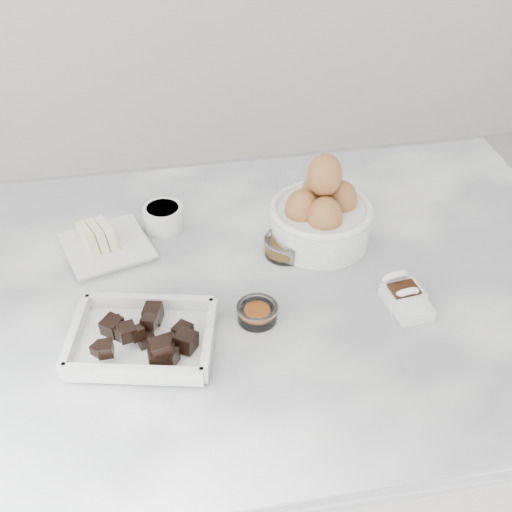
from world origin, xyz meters
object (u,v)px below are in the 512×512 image
Objects in this scene: chocolate_dish at (142,335)px; sugar_ramekin at (163,216)px; vanilla_spoon at (401,290)px; egg_bowl at (321,214)px; honey_bowl at (286,245)px; salt_spoon at (412,306)px; zest_bowl at (257,312)px; butter_plate at (105,242)px.

chocolate_dish is 0.30m from sugar_ramekin.
egg_bowl is at bearing 116.95° from vanilla_spoon.
salt_spoon reaches higher than honey_bowl.
chocolate_dish is 3.68× the size of zest_bowl.
salt_spoon reaches higher than zest_bowl.
zest_bowl is 0.24m from vanilla_spoon.
sugar_ramekin is at bearing 161.45° from egg_bowl.
sugar_ramekin reaches higher than honey_bowl.
vanilla_spoon is 1.15× the size of salt_spoon.
sugar_ramekin is 0.90× the size of vanilla_spoon.
salt_spoon is at bearing -6.96° from zest_bowl.
sugar_ramekin is 0.23m from honey_bowl.
butter_plate reaches higher than honey_bowl.
sugar_ramekin is at bearing 79.22° from chocolate_dish.
honey_bowl is (0.26, 0.18, -0.01)m from chocolate_dish.
honey_bowl is at bearing 130.97° from salt_spoon.
vanilla_spoon reaches higher than salt_spoon.
salt_spoon is (0.47, -0.25, -0.01)m from butter_plate.
vanilla_spoon is (0.41, 0.03, -0.01)m from chocolate_dish.
chocolate_dish is at bearing 179.67° from salt_spoon.
chocolate_dish is 0.42m from vanilla_spoon.
sugar_ramekin is 0.40× the size of egg_bowl.
honey_bowl is 0.17m from zest_bowl.
zest_bowl is (-0.15, -0.18, -0.04)m from egg_bowl.
chocolate_dish is 0.18m from zest_bowl.
zest_bowl is (0.23, -0.22, -0.00)m from butter_plate.
chocolate_dish is 0.32m from honey_bowl.
butter_plate is 2.47× the size of salt_spoon.
sugar_ramekin is (0.11, 0.05, 0.00)m from butter_plate.
chocolate_dish is 0.25m from butter_plate.
chocolate_dish reaches higher than sugar_ramekin.
vanilla_spoon reaches higher than zest_bowl.
zest_bowl is at bearing -128.98° from egg_bowl.
sugar_ramekin is 1.10× the size of zest_bowl.
sugar_ramekin is (0.06, 0.30, 0.00)m from chocolate_dish.
egg_bowl is 0.23m from salt_spoon.
egg_bowl is at bearing -18.55° from sugar_ramekin.
butter_plate is at bearing 174.28° from egg_bowl.
chocolate_dish reaches higher than salt_spoon.
egg_bowl reaches higher than butter_plate.
chocolate_dish reaches higher than zest_bowl.
salt_spoon is (0.42, -0.00, -0.01)m from chocolate_dish.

